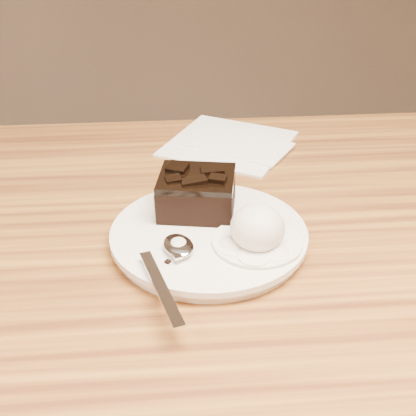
{
  "coord_description": "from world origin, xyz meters",
  "views": [
    {
      "loc": [
        -0.1,
        -0.48,
        1.11
      ],
      "look_at": [
        -0.05,
        0.05,
        0.79
      ],
      "focal_mm": 50.41,
      "sensor_mm": 36.0,
      "label": 1
    }
  ],
  "objects": [
    {
      "name": "spoon",
      "position": [
        -0.08,
        0.01,
        0.77
      ],
      "size": [
        0.08,
        0.17,
        0.01
      ],
      "primitive_type": null,
      "rotation": [
        0.0,
        0.0,
        0.27
      ],
      "color": "silver",
      "rests_on": "plate"
    },
    {
      "name": "crumb_b",
      "position": [
        -0.1,
        -0.01,
        0.77
      ],
      "size": [
        0.01,
        0.01,
        0.0
      ],
      "primitive_type": "cube",
      "rotation": [
        0.0,
        0.0,
        0.98
      ],
      "color": "black",
      "rests_on": "plate"
    },
    {
      "name": "ice_cream_scoop",
      "position": [
        -0.0,
        0.01,
        0.79
      ],
      "size": [
        0.06,
        0.06,
        0.05
      ],
      "primitive_type": "ellipsoid",
      "color": "silver",
      "rests_on": "plate"
    },
    {
      "name": "crumb_a",
      "position": [
        -0.04,
        0.05,
        0.77
      ],
      "size": [
        0.01,
        0.01,
        0.0
      ],
      "primitive_type": "cube",
      "rotation": [
        0.0,
        0.0,
        1.0
      ],
      "color": "black",
      "rests_on": "plate"
    },
    {
      "name": "melt_puddle",
      "position": [
        -0.0,
        0.01,
        0.77
      ],
      "size": [
        0.09,
        0.09,
        0.0
      ],
      "primitive_type": "cylinder",
      "color": "white",
      "rests_on": "plate"
    },
    {
      "name": "plate",
      "position": [
        -0.05,
        0.04,
        0.76
      ],
      "size": [
        0.21,
        0.21,
        0.02
      ],
      "primitive_type": "cylinder",
      "color": "white",
      "rests_on": "dining_table"
    },
    {
      "name": "brownie",
      "position": [
        -0.06,
        0.09,
        0.79
      ],
      "size": [
        0.09,
        0.09,
        0.04
      ],
      "primitive_type": "cube",
      "rotation": [
        0.0,
        0.0,
        -0.18
      ],
      "color": "black",
      "rests_on": "plate"
    },
    {
      "name": "napkin",
      "position": [
        0.0,
        0.3,
        0.75
      ],
      "size": [
        0.22,
        0.22,
        0.01
      ],
      "primitive_type": "cube",
      "rotation": [
        0.0,
        0.0,
        -0.51
      ],
      "color": "white",
      "rests_on": "dining_table"
    }
  ]
}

